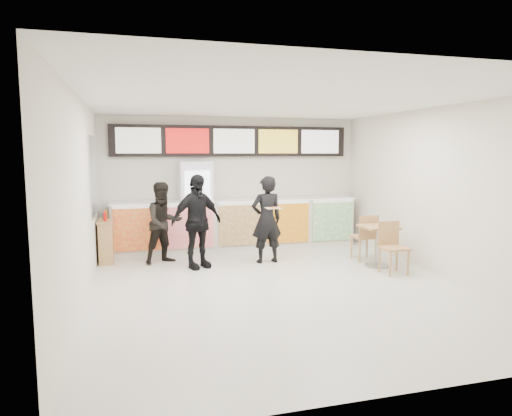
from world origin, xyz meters
name	(u,v)px	position (x,y,z in m)	size (l,w,h in m)	color
floor	(280,287)	(0.00, 0.00, 0.00)	(7.00, 7.00, 0.00)	beige
ceiling	(281,101)	(0.00, 0.00, 3.00)	(7.00, 7.00, 0.00)	white
wall_back	(233,182)	(0.00, 3.50, 1.50)	(6.00, 6.00, 0.00)	silver
wall_left	(81,201)	(-3.00, 0.00, 1.50)	(7.00, 7.00, 0.00)	silver
wall_right	(440,192)	(3.00, 0.00, 1.50)	(7.00, 7.00, 0.00)	silver
service_counter	(237,224)	(0.00, 3.09, 0.57)	(5.56, 0.77, 1.14)	silver
menu_board	(234,141)	(0.00, 3.41, 2.45)	(5.50, 0.14, 0.70)	black
drinks_fridge	(196,207)	(-0.93, 3.11, 1.00)	(0.70, 0.67, 2.00)	white
mirror_panel	(94,175)	(-2.99, 2.45, 1.75)	(0.01, 2.00, 1.50)	#B2B7BF
customer_main	(267,220)	(0.27, 1.67, 0.87)	(0.63, 0.42, 1.73)	black
customer_left	(164,223)	(-1.70, 2.17, 0.81)	(0.79, 0.61, 1.62)	black
customer_mid	(197,221)	(-1.13, 1.59, 0.90)	(1.05, 0.44, 1.79)	black
pizza_slice	(273,208)	(0.27, 1.22, 1.16)	(0.36, 0.36, 0.02)	beige
cafe_table	(378,238)	(2.25, 0.79, 0.55)	(0.65, 1.62, 0.94)	tan
condiment_ledge	(106,240)	(-2.82, 2.57, 0.43)	(0.31, 0.76, 1.01)	tan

